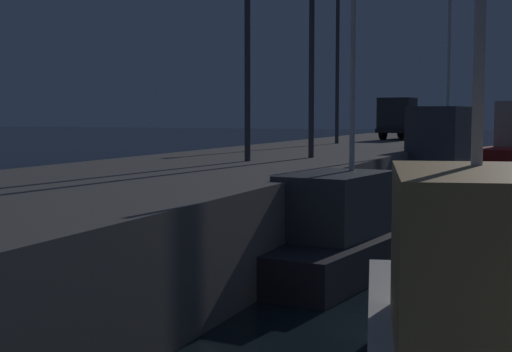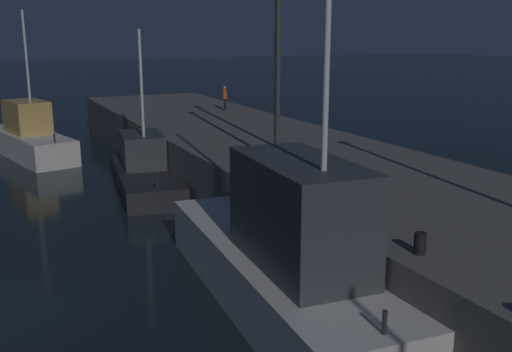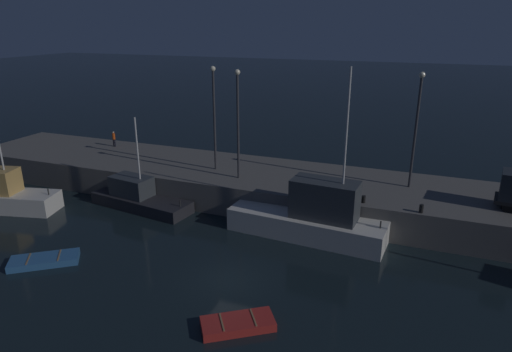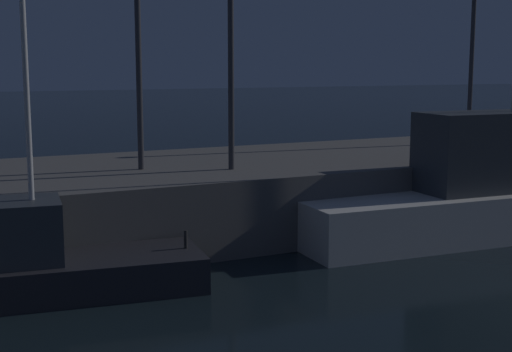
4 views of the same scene
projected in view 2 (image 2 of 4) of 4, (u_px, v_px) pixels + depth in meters
The scene contains 8 objects.
pier_quay at pixel (378, 211), 20.81m from camera, with size 62.84×8.89×2.43m.
fishing_trawler_red at pixel (285, 257), 15.77m from camera, with size 11.29×3.96×11.89m.
fishing_boat_blue at pixel (29, 137), 35.75m from camera, with size 9.75×4.63×8.65m.
fishing_boat_orange at pixel (144, 169), 28.69m from camera, with size 9.03×3.84×7.53m.
lamp_post_west at pixel (277, 31), 24.97m from camera, with size 0.44×0.44×8.69m.
lamp_post_east at pixel (278, 31), 22.00m from camera, with size 0.44×0.44×8.65m.
dockworker at pixel (225, 97), 38.49m from camera, with size 0.39×0.37×1.55m.
bollard_west at pixel (420, 243), 13.40m from camera, with size 0.28×0.28×0.51m, color black.
Camera 2 is at (16.09, 0.22, 7.34)m, focal length 41.30 mm.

